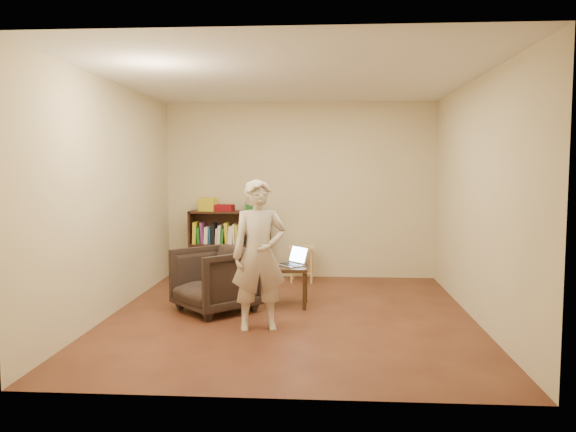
# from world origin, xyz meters

# --- Properties ---
(floor) EXTENTS (4.50, 4.50, 0.00)m
(floor) POSITION_xyz_m (0.00, 0.00, 0.00)
(floor) COLOR #472017
(floor) RESTS_ON ground
(ceiling) EXTENTS (4.50, 4.50, 0.00)m
(ceiling) POSITION_xyz_m (0.00, 0.00, 2.60)
(ceiling) COLOR white
(ceiling) RESTS_ON wall_back
(wall_back) EXTENTS (4.00, 0.00, 4.00)m
(wall_back) POSITION_xyz_m (0.00, 2.25, 1.30)
(wall_back) COLOR beige
(wall_back) RESTS_ON floor
(wall_left) EXTENTS (0.00, 4.50, 4.50)m
(wall_left) POSITION_xyz_m (-2.00, 0.00, 1.30)
(wall_left) COLOR beige
(wall_left) RESTS_ON floor
(wall_right) EXTENTS (0.00, 4.50, 4.50)m
(wall_right) POSITION_xyz_m (2.00, 0.00, 1.30)
(wall_right) COLOR beige
(wall_right) RESTS_ON floor
(bookshelf) EXTENTS (1.20, 0.30, 1.00)m
(bookshelf) POSITION_xyz_m (-1.03, 2.09, 0.44)
(bookshelf) COLOR black
(bookshelf) RESTS_ON floor
(box_yellow) EXTENTS (0.27, 0.22, 0.19)m
(box_yellow) POSITION_xyz_m (-1.36, 2.07, 1.10)
(box_yellow) COLOR gold
(box_yellow) RESTS_ON bookshelf
(red_cloth) EXTENTS (0.31, 0.24, 0.10)m
(red_cloth) POSITION_xyz_m (-1.12, 2.09, 1.05)
(red_cloth) COLOR maroon
(red_cloth) RESTS_ON bookshelf
(box_green) EXTENTS (0.15, 0.15, 0.15)m
(box_green) POSITION_xyz_m (-0.71, 2.10, 1.07)
(box_green) COLOR #1B6621
(box_green) RESTS_ON bookshelf
(box_white) EXTENTS (0.11, 0.11, 0.08)m
(box_white) POSITION_xyz_m (-0.58, 2.10, 1.04)
(box_white) COLOR white
(box_white) RESTS_ON bookshelf
(stool) EXTENTS (0.36, 0.36, 0.51)m
(stool) POSITION_xyz_m (0.05, 1.89, 0.42)
(stool) COLOR tan
(stool) RESTS_ON floor
(armchair) EXTENTS (1.12, 1.12, 0.73)m
(armchair) POSITION_xyz_m (-0.87, 0.14, 0.37)
(armchair) COLOR #2F251F
(armchair) RESTS_ON floor
(side_table) EXTENTS (0.47, 0.47, 0.48)m
(side_table) POSITION_xyz_m (-0.06, 0.45, 0.40)
(side_table) COLOR black
(side_table) RESTS_ON floor
(laptop) EXTENTS (0.43, 0.43, 0.23)m
(laptop) POSITION_xyz_m (0.00, 0.52, 0.53)
(laptop) COLOR #B8B8BD
(laptop) RESTS_ON side_table
(person) EXTENTS (0.62, 0.48, 1.52)m
(person) POSITION_xyz_m (-0.28, -0.54, 0.76)
(person) COLOR beige
(person) RESTS_ON floor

